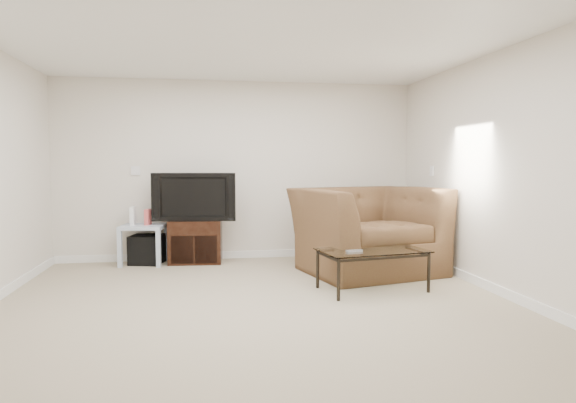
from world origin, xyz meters
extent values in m
plane|color=tan|center=(0.00, 0.00, 0.00)|extent=(5.00, 5.00, 0.00)
plane|color=white|center=(0.00, 0.00, 2.50)|extent=(5.00, 5.00, 0.00)
cube|color=silver|center=(0.00, 2.50, 1.25)|extent=(5.00, 0.02, 2.50)
cube|color=silver|center=(2.50, 0.00, 1.25)|extent=(0.02, 5.00, 2.50)
cube|color=white|center=(-1.40, 2.49, 1.25)|extent=(0.12, 0.02, 0.12)
cube|color=white|center=(2.49, 1.60, 1.25)|extent=(0.02, 0.09, 0.13)
cube|color=white|center=(2.49, 1.30, 0.30)|extent=(0.02, 0.08, 0.12)
cube|color=black|center=(-0.60, 2.24, 0.49)|extent=(0.38, 0.28, 0.05)
imported|color=black|center=(-0.60, 2.25, 0.90)|extent=(1.06, 0.35, 0.64)
cube|color=black|center=(-1.25, 2.30, 0.19)|extent=(0.48, 0.48, 0.40)
cube|color=white|center=(-1.42, 2.28, 0.65)|extent=(0.06, 0.18, 0.24)
cube|color=#CC4C4C|center=(-1.22, 2.25, 0.64)|extent=(0.09, 0.16, 0.21)
imported|color=#4A2F1C|center=(1.52, 1.32, 0.71)|extent=(1.82, 1.40, 1.41)
cube|color=#B2B2B7|center=(1.05, 0.31, 0.45)|extent=(0.18, 0.07, 0.02)
camera|label=1|loc=(-0.48, -4.77, 1.35)|focal=32.00mm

